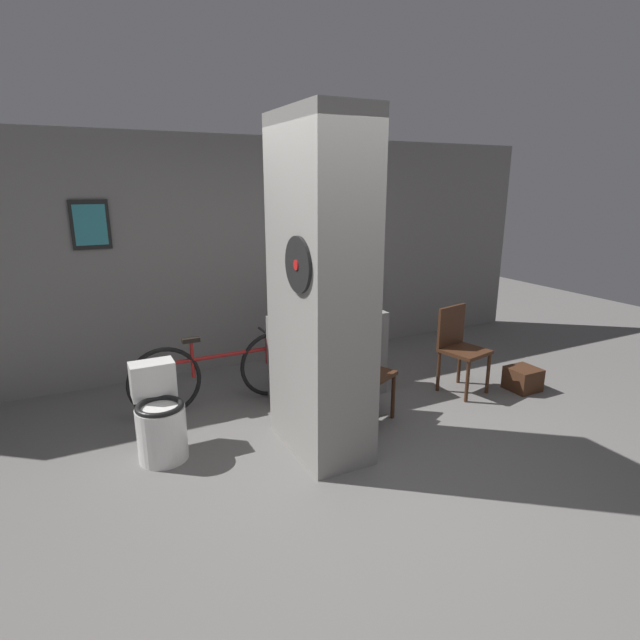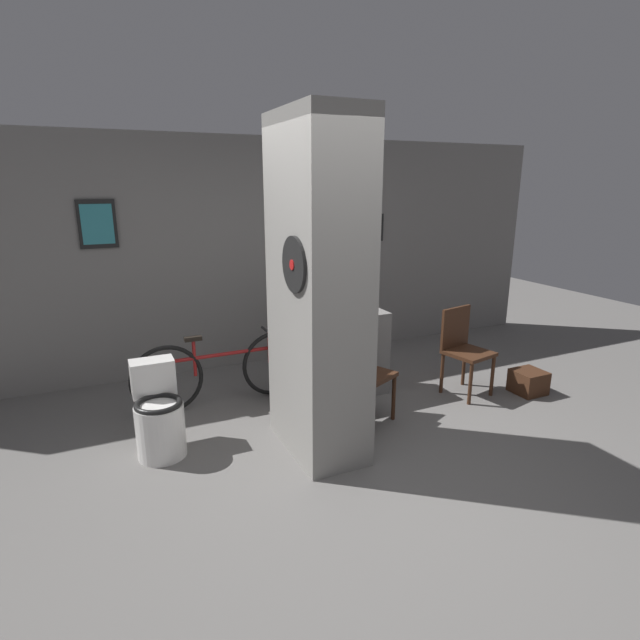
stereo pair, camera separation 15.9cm
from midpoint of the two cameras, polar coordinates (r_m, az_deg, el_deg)
name	(u,v)px [view 1 (the left image)]	position (r m, az deg, el deg)	size (l,w,h in m)	color
ground_plane	(365,468)	(3.97, 4.00, -16.50)	(14.00, 14.00, 0.00)	slate
wall_back	(247,254)	(5.84, -9.16, 7.42)	(8.00, 0.09, 2.60)	gray
pillar_center	(320,291)	(3.80, -1.18, 3.29)	(0.54, 0.93, 2.60)	gray
counter_shelf	(328,355)	(5.01, 0.02, -4.07)	(1.14, 0.44, 0.85)	gray
toilet	(160,419)	(4.19, -18.91, -10.68)	(0.38, 0.54, 0.72)	white
chair_near_pillar	(360,367)	(4.52, 3.63, -5.40)	(0.54, 0.54, 0.88)	#422616
chair_by_doorway	(459,345)	(5.29, 14.81, -2.77)	(0.48, 0.48, 0.88)	#422616
bicycle	(221,371)	(4.92, -12.13, -5.75)	(1.73, 0.42, 0.72)	black
bottle_tall	(305,306)	(4.72, -2.64, 1.64)	(0.09, 0.09, 0.33)	olive
bottle_short	(312,304)	(4.87, -1.84, 1.80)	(0.07, 0.07, 0.27)	#267233
floor_crate	(523,379)	(5.63, 21.41, -6.28)	(0.30, 0.30, 0.24)	#422616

